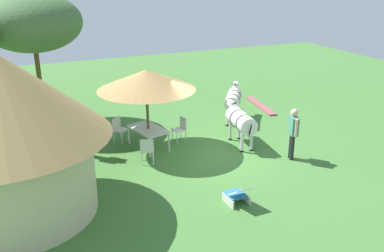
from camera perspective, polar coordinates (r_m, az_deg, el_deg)
name	(u,v)px	position (r m, az deg, el deg)	size (l,w,h in m)	color
ground_plane	(216,156)	(14.64, 3.29, -4.00)	(36.00, 36.00, 0.00)	#427434
thatched_hut	(5,128)	(11.34, -23.99, -0.22)	(5.23, 5.23, 4.31)	beige
shade_umbrella	(146,80)	(14.52, -6.20, 6.22)	(3.38, 3.38, 2.86)	brown
patio_dining_table	(148,130)	(15.08, -5.93, -0.59)	(1.74, 1.24, 0.74)	silver
patio_chair_east_end	(119,128)	(15.88, -9.85, -0.23)	(0.60, 0.60, 0.90)	white
patio_chair_near_lawn	(147,149)	(13.91, -6.08, -3.11)	(0.55, 0.56, 0.90)	silver
patio_chair_west_end	(181,127)	(15.68, -1.52, -0.20)	(0.48, 0.47, 0.90)	white
guest_beside_umbrella	(87,128)	(14.62, -14.06, -0.29)	(0.25, 0.61, 1.71)	black
standing_watcher	(293,129)	(14.36, 13.50, -0.44)	(0.61, 0.36, 1.78)	black
striped_lounge_chair	(237,195)	(11.76, 6.16, -9.24)	(0.82, 0.57, 0.64)	#2D6CAE
zebra_nearest_camera	(241,121)	(15.27, 6.58, 0.74)	(2.19, 0.84, 1.47)	silver
zebra_by_umbrella	(233,99)	(17.69, 5.60, 3.63)	(1.92, 1.48, 1.49)	silver
acacia_tree_behind_hut	(32,23)	(17.90, -20.80, 12.94)	(3.84, 3.84, 5.26)	brown
brick_patio_kerb	(260,106)	(20.00, 9.23, 2.74)	(2.80, 0.36, 0.08)	#955054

